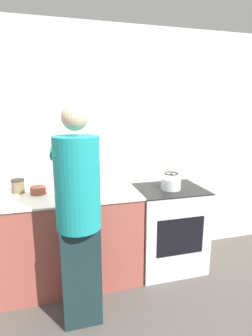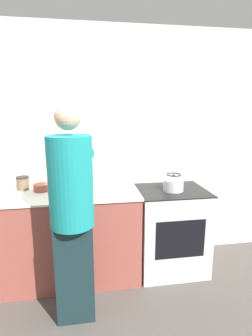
{
  "view_description": "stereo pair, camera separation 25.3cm",
  "coord_description": "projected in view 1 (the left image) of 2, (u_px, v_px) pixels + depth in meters",
  "views": [
    {
      "loc": [
        -0.37,
        -2.17,
        1.74
      ],
      "look_at": [
        0.27,
        0.22,
        1.18
      ],
      "focal_mm": 28.0,
      "sensor_mm": 36.0,
      "label": 1
    },
    {
      "loc": [
        -0.12,
        -2.23,
        1.74
      ],
      "look_at": [
        0.27,
        0.22,
        1.18
      ],
      "focal_mm": 28.0,
      "sensor_mm": 36.0,
      "label": 2
    }
  ],
  "objects": [
    {
      "name": "canister_jar",
      "position": [
        18.0,
        186.0,
        2.57
      ],
      "size": [
        0.13,
        0.13,
        0.14
      ],
      "color": "#756047",
      "rests_on": "counter"
    },
    {
      "name": "counter",
      "position": [
        61.0,
        239.0,
        2.62
      ],
      "size": [
        1.56,
        0.65,
        0.93
      ],
      "color": "#9E4C42",
      "rests_on": "ground_plane"
    },
    {
      "name": "bowl_prep",
      "position": [
        38.0,
        190.0,
        2.56
      ],
      "size": [
        0.15,
        0.15,
        0.07
      ],
      "color": "#9E4738",
      "rests_on": "counter"
    },
    {
      "name": "cutting_board",
      "position": [
        78.0,
        196.0,
        2.47
      ],
      "size": [
        0.3,
        0.21,
        0.02
      ],
      "color": "silver",
      "rests_on": "counter"
    },
    {
      "name": "oven",
      "position": [
        168.0,
        228.0,
        2.9
      ],
      "size": [
        0.72,
        0.59,
        0.91
      ],
      "color": "silver",
      "rests_on": "ground_plane"
    },
    {
      "name": "kettle",
      "position": [
        171.0,
        182.0,
        2.76
      ],
      "size": [
        0.21,
        0.21,
        0.18
      ],
      "color": "silver",
      "rests_on": "oven"
    },
    {
      "name": "knife",
      "position": [
        76.0,
        195.0,
        2.45
      ],
      "size": [
        0.21,
        0.08,
        0.01
      ],
      "rotation": [
        0.0,
        0.0,
        0.22
      ],
      "color": "silver",
      "rests_on": "cutting_board"
    },
    {
      "name": "ground_plane",
      "position": [
        105.0,
        294.0,
        2.52
      ],
      "size": [
        12.0,
        12.0,
        0.0
      ],
      "primitive_type": "plane",
      "color": "#4C4742"
    },
    {
      "name": "bowl_mixing",
      "position": [
        91.0,
        184.0,
        2.79
      ],
      "size": [
        0.17,
        0.17,
        0.06
      ],
      "color": "#C6B789",
      "rests_on": "counter"
    },
    {
      "name": "person",
      "position": [
        79.0,
        212.0,
        2.01
      ],
      "size": [
        0.39,
        0.62,
        1.78
      ],
      "color": "#182C30",
      "rests_on": "ground_plane"
    },
    {
      "name": "wall_back",
      "position": [
        91.0,
        150.0,
        2.88
      ],
      "size": [
        8.0,
        0.05,
        2.6
      ],
      "color": "silver",
      "rests_on": "ground_plane"
    }
  ]
}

